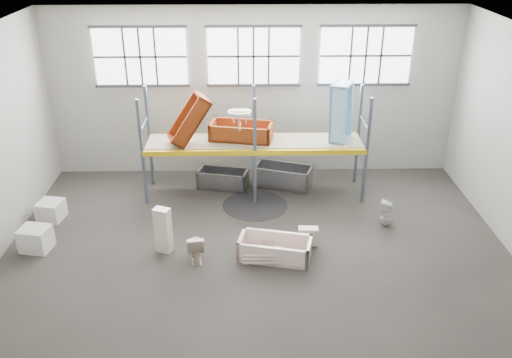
{
  "coord_description": "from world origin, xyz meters",
  "views": [
    {
      "loc": [
        -0.25,
        -10.3,
        7.2
      ],
      "look_at": [
        0.0,
        1.5,
        1.4
      ],
      "focal_mm": 37.8,
      "sensor_mm": 36.0,
      "label": 1
    }
  ],
  "objects_px": {
    "cistern_tall": "(163,230)",
    "bucket": "(278,255)",
    "steel_tub_right": "(283,176)",
    "carton_near": "(36,239)",
    "bathtub_beige": "(275,248)",
    "steel_tub_left": "(223,179)",
    "toilet_beige": "(195,246)",
    "blue_tub_upright": "(341,112)",
    "toilet_white": "(387,213)",
    "rust_tub_flat": "(241,131)"
  },
  "relations": [
    {
      "from": "bathtub_beige",
      "to": "toilet_white",
      "type": "relative_size",
      "value": 2.38
    },
    {
      "from": "rust_tub_flat",
      "to": "bucket",
      "type": "bearing_deg",
      "value": -77.11
    },
    {
      "from": "rust_tub_flat",
      "to": "bucket",
      "type": "height_order",
      "value": "rust_tub_flat"
    },
    {
      "from": "toilet_beige",
      "to": "toilet_white",
      "type": "relative_size",
      "value": 1.0
    },
    {
      "from": "toilet_beige",
      "to": "cistern_tall",
      "type": "relative_size",
      "value": 0.61
    },
    {
      "from": "toilet_beige",
      "to": "steel_tub_left",
      "type": "relative_size",
      "value": 0.49
    },
    {
      "from": "toilet_white",
      "to": "carton_near",
      "type": "xyz_separation_m",
      "value": [
        -8.6,
        -0.91,
        -0.06
      ]
    },
    {
      "from": "toilet_white",
      "to": "steel_tub_right",
      "type": "xyz_separation_m",
      "value": [
        -2.49,
        2.37,
        -0.05
      ]
    },
    {
      "from": "blue_tub_upright",
      "to": "rust_tub_flat",
      "type": "bearing_deg",
      "value": 177.54
    },
    {
      "from": "steel_tub_left",
      "to": "blue_tub_upright",
      "type": "bearing_deg",
      "value": -5.92
    },
    {
      "from": "toilet_beige",
      "to": "carton_near",
      "type": "xyz_separation_m",
      "value": [
        -3.83,
        0.51,
        -0.06
      ]
    },
    {
      "from": "bucket",
      "to": "steel_tub_left",
      "type": "bearing_deg",
      "value": 109.82
    },
    {
      "from": "bathtub_beige",
      "to": "steel_tub_left",
      "type": "height_order",
      "value": "steel_tub_left"
    },
    {
      "from": "steel_tub_right",
      "to": "carton_near",
      "type": "distance_m",
      "value": 6.94
    },
    {
      "from": "toilet_white",
      "to": "bucket",
      "type": "relative_size",
      "value": 2.21
    },
    {
      "from": "toilet_white",
      "to": "carton_near",
      "type": "bearing_deg",
      "value": -66.79
    },
    {
      "from": "toilet_white",
      "to": "blue_tub_upright",
      "type": "xyz_separation_m",
      "value": [
        -0.99,
        1.97,
        2.04
      ]
    },
    {
      "from": "rust_tub_flat",
      "to": "blue_tub_upright",
      "type": "relative_size",
      "value": 1.05
    },
    {
      "from": "bathtub_beige",
      "to": "bucket",
      "type": "relative_size",
      "value": 5.25
    },
    {
      "from": "toilet_white",
      "to": "steel_tub_left",
      "type": "distance_m",
      "value": 4.85
    },
    {
      "from": "steel_tub_left",
      "to": "blue_tub_upright",
      "type": "relative_size",
      "value": 0.88
    },
    {
      "from": "steel_tub_left",
      "to": "steel_tub_right",
      "type": "bearing_deg",
      "value": 2.15
    },
    {
      "from": "blue_tub_upright",
      "to": "bucket",
      "type": "height_order",
      "value": "blue_tub_upright"
    },
    {
      "from": "toilet_white",
      "to": "bucket",
      "type": "height_order",
      "value": "toilet_white"
    },
    {
      "from": "rust_tub_flat",
      "to": "toilet_white",
      "type": "bearing_deg",
      "value": -29.34
    },
    {
      "from": "steel_tub_right",
      "to": "blue_tub_upright",
      "type": "distance_m",
      "value": 2.6
    },
    {
      "from": "toilet_beige",
      "to": "bucket",
      "type": "distance_m",
      "value": 1.91
    },
    {
      "from": "rust_tub_flat",
      "to": "blue_tub_upright",
      "type": "bearing_deg",
      "value": -2.46
    },
    {
      "from": "toilet_white",
      "to": "bathtub_beige",
      "type": "bearing_deg",
      "value": -47.74
    },
    {
      "from": "bucket",
      "to": "rust_tub_flat",
      "type": "bearing_deg",
      "value": 102.89
    },
    {
      "from": "rust_tub_flat",
      "to": "carton_near",
      "type": "bearing_deg",
      "value": -148.54
    },
    {
      "from": "toilet_white",
      "to": "blue_tub_upright",
      "type": "height_order",
      "value": "blue_tub_upright"
    },
    {
      "from": "toilet_beige",
      "to": "bucket",
      "type": "height_order",
      "value": "toilet_beige"
    },
    {
      "from": "bathtub_beige",
      "to": "toilet_beige",
      "type": "distance_m",
      "value": 1.84
    },
    {
      "from": "cistern_tall",
      "to": "bucket",
      "type": "height_order",
      "value": "cistern_tall"
    },
    {
      "from": "toilet_beige",
      "to": "cistern_tall",
      "type": "distance_m",
      "value": 0.88
    },
    {
      "from": "bathtub_beige",
      "to": "cistern_tall",
      "type": "relative_size",
      "value": 1.46
    },
    {
      "from": "steel_tub_left",
      "to": "steel_tub_right",
      "type": "relative_size",
      "value": 0.87
    },
    {
      "from": "steel_tub_left",
      "to": "bucket",
      "type": "height_order",
      "value": "steel_tub_left"
    },
    {
      "from": "carton_near",
      "to": "toilet_beige",
      "type": "bearing_deg",
      "value": -7.52
    },
    {
      "from": "steel_tub_right",
      "to": "carton_near",
      "type": "bearing_deg",
      "value": -151.76
    },
    {
      "from": "cistern_tall",
      "to": "toilet_beige",
      "type": "bearing_deg",
      "value": -3.57
    },
    {
      "from": "cistern_tall",
      "to": "rust_tub_flat",
      "type": "distance_m",
      "value": 3.84
    },
    {
      "from": "bucket",
      "to": "carton_near",
      "type": "height_order",
      "value": "carton_near"
    },
    {
      "from": "toilet_beige",
      "to": "steel_tub_left",
      "type": "bearing_deg",
      "value": -105.35
    },
    {
      "from": "toilet_beige",
      "to": "bucket",
      "type": "xyz_separation_m",
      "value": [
        1.89,
        -0.11,
        -0.19
      ]
    },
    {
      "from": "rust_tub_flat",
      "to": "toilet_beige",
      "type": "bearing_deg",
      "value": -106.91
    },
    {
      "from": "cistern_tall",
      "to": "bucket",
      "type": "distance_m",
      "value": 2.74
    },
    {
      "from": "cistern_tall",
      "to": "bucket",
      "type": "relative_size",
      "value": 3.59
    },
    {
      "from": "steel_tub_right",
      "to": "bucket",
      "type": "relative_size",
      "value": 5.15
    }
  ]
}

